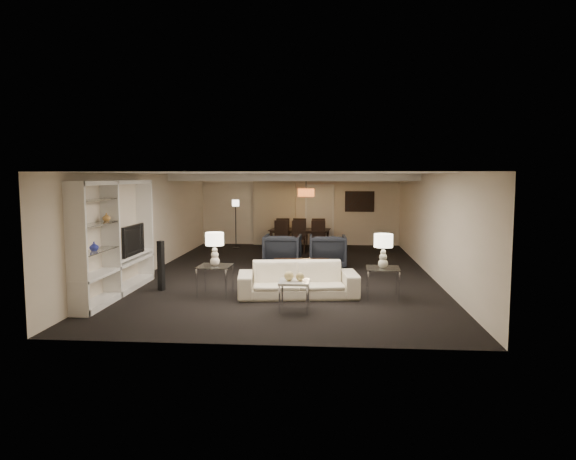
# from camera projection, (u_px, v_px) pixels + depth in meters

# --- Properties ---
(floor) EXTENTS (11.00, 11.00, 0.00)m
(floor) POSITION_uv_depth(u_px,v_px,m) (288.00, 274.00, 12.87)
(floor) COLOR black
(floor) RESTS_ON ground
(ceiling) EXTENTS (7.00, 11.00, 0.02)m
(ceiling) POSITION_uv_depth(u_px,v_px,m) (288.00, 173.00, 12.61)
(ceiling) COLOR silver
(ceiling) RESTS_ON ground
(wall_back) EXTENTS (7.00, 0.02, 2.50)m
(wall_back) POSITION_uv_depth(u_px,v_px,m) (300.00, 210.00, 18.20)
(wall_back) COLOR beige
(wall_back) RESTS_ON ground
(wall_front) EXTENTS (7.00, 0.02, 2.50)m
(wall_front) POSITION_uv_depth(u_px,v_px,m) (258.00, 260.00, 7.29)
(wall_front) COLOR beige
(wall_front) RESTS_ON ground
(wall_left) EXTENTS (0.02, 11.00, 2.50)m
(wall_left) POSITION_uv_depth(u_px,v_px,m) (151.00, 223.00, 13.01)
(wall_left) COLOR beige
(wall_left) RESTS_ON ground
(wall_right) EXTENTS (0.02, 11.00, 2.50)m
(wall_right) POSITION_uv_depth(u_px,v_px,m) (431.00, 225.00, 12.48)
(wall_right) COLOR beige
(wall_right) RESTS_ON ground
(ceiling_soffit) EXTENTS (7.00, 4.00, 0.20)m
(ceiling_soffit) POSITION_uv_depth(u_px,v_px,m) (297.00, 177.00, 16.09)
(ceiling_soffit) COLOR silver
(ceiling_soffit) RESTS_ON ceiling
(curtains) EXTENTS (1.50, 0.12, 2.40)m
(curtains) POSITION_uv_depth(u_px,v_px,m) (274.00, 211.00, 18.19)
(curtains) COLOR beige
(curtains) RESTS_ON wall_back
(door) EXTENTS (0.90, 0.05, 2.10)m
(door) POSITION_uv_depth(u_px,v_px,m) (320.00, 215.00, 18.13)
(door) COLOR silver
(door) RESTS_ON wall_back
(painting) EXTENTS (0.95, 0.04, 0.65)m
(painting) POSITION_uv_depth(u_px,v_px,m) (360.00, 202.00, 17.97)
(painting) COLOR #142D38
(painting) RESTS_ON wall_back
(media_unit) EXTENTS (0.38, 3.40, 2.35)m
(media_unit) POSITION_uv_depth(u_px,v_px,m) (116.00, 238.00, 10.42)
(media_unit) COLOR white
(media_unit) RESTS_ON wall_left
(pendant_light) EXTENTS (0.52, 0.52, 0.24)m
(pendant_light) POSITION_uv_depth(u_px,v_px,m) (306.00, 193.00, 16.12)
(pendant_light) COLOR #D8591E
(pendant_light) RESTS_ON ceiling_soffit
(sofa) EXTENTS (2.50, 1.23, 0.70)m
(sofa) POSITION_uv_depth(u_px,v_px,m) (298.00, 280.00, 10.38)
(sofa) COLOR beige
(sofa) RESTS_ON floor
(coffee_table) EXTENTS (1.37, 0.86, 0.47)m
(coffee_table) POSITION_uv_depth(u_px,v_px,m) (302.00, 271.00, 11.98)
(coffee_table) COLOR black
(coffee_table) RESTS_ON floor
(armchair_left) EXTENTS (0.98, 1.01, 0.89)m
(armchair_left) POSITION_uv_depth(u_px,v_px,m) (283.00, 251.00, 13.69)
(armchair_left) COLOR black
(armchair_left) RESTS_ON floor
(armchair_right) EXTENTS (0.98, 1.01, 0.89)m
(armchair_right) POSITION_uv_depth(u_px,v_px,m) (328.00, 251.00, 13.60)
(armchair_right) COLOR black
(armchair_right) RESTS_ON floor
(side_table_left) EXTENTS (0.69, 0.69, 0.61)m
(side_table_left) POSITION_uv_depth(u_px,v_px,m) (215.00, 280.00, 10.51)
(side_table_left) COLOR white
(side_table_left) RESTS_ON floor
(side_table_right) EXTENTS (0.69, 0.69, 0.61)m
(side_table_right) POSITION_uv_depth(u_px,v_px,m) (383.00, 283.00, 10.25)
(side_table_right) COLOR white
(side_table_right) RESTS_ON floor
(table_lamp_left) EXTENTS (0.37, 0.37, 0.68)m
(table_lamp_left) POSITION_uv_depth(u_px,v_px,m) (215.00, 249.00, 10.45)
(table_lamp_left) COLOR white
(table_lamp_left) RESTS_ON side_table_left
(table_lamp_right) EXTENTS (0.41, 0.41, 0.68)m
(table_lamp_right) POSITION_uv_depth(u_px,v_px,m) (383.00, 251.00, 10.19)
(table_lamp_right) COLOR beige
(table_lamp_right) RESTS_ON side_table_right
(marble_table) EXTENTS (0.56, 0.56, 0.55)m
(marble_table) POSITION_uv_depth(u_px,v_px,m) (294.00, 296.00, 9.30)
(marble_table) COLOR silver
(marble_table) RESTS_ON floor
(gold_gourd_a) EXTENTS (0.18, 0.18, 0.18)m
(gold_gourd_a) POSITION_uv_depth(u_px,v_px,m) (289.00, 276.00, 9.27)
(gold_gourd_a) COLOR #DCC374
(gold_gourd_a) RESTS_ON marble_table
(gold_gourd_b) EXTENTS (0.15, 0.15, 0.15)m
(gold_gourd_b) POSITION_uv_depth(u_px,v_px,m) (300.00, 277.00, 9.25)
(gold_gourd_b) COLOR tan
(gold_gourd_b) RESTS_ON marble_table
(television) EXTENTS (1.12, 0.15, 0.65)m
(television) POSITION_uv_depth(u_px,v_px,m) (128.00, 240.00, 10.98)
(television) COLOR black
(television) RESTS_ON media_unit
(vase_blue) EXTENTS (0.17, 0.17, 0.17)m
(vase_blue) POSITION_uv_depth(u_px,v_px,m) (94.00, 246.00, 9.44)
(vase_blue) COLOR #2631A8
(vase_blue) RESTS_ON media_unit
(vase_amber) EXTENTS (0.15, 0.15, 0.16)m
(vase_amber) POSITION_uv_depth(u_px,v_px,m) (106.00, 217.00, 9.96)
(vase_amber) COLOR #C18740
(vase_amber) RESTS_ON media_unit
(floor_speaker) EXTENTS (0.15, 0.15, 1.06)m
(floor_speaker) POSITION_uv_depth(u_px,v_px,m) (161.00, 266.00, 10.94)
(floor_speaker) COLOR black
(floor_speaker) RESTS_ON floor
(dining_table) EXTENTS (2.06, 1.31, 0.68)m
(dining_table) POSITION_uv_depth(u_px,v_px,m) (300.00, 240.00, 16.97)
(dining_table) COLOR black
(dining_table) RESTS_ON floor
(chair_nl) EXTENTS (0.53, 0.53, 1.01)m
(chair_nl) POSITION_uv_depth(u_px,v_px,m) (280.00, 237.00, 16.36)
(chair_nl) COLOR black
(chair_nl) RESTS_ON floor
(chair_nm) EXTENTS (0.48, 0.48, 1.01)m
(chair_nm) POSITION_uv_depth(u_px,v_px,m) (299.00, 237.00, 16.31)
(chair_nm) COLOR black
(chair_nm) RESTS_ON floor
(chair_nr) EXTENTS (0.52, 0.52, 1.01)m
(chair_nr) POSITION_uv_depth(u_px,v_px,m) (317.00, 237.00, 16.27)
(chair_nr) COLOR black
(chair_nr) RESTS_ON floor
(chair_fl) EXTENTS (0.47, 0.47, 1.01)m
(chair_fl) POSITION_uv_depth(u_px,v_px,m) (283.00, 232.00, 17.65)
(chair_fl) COLOR black
(chair_fl) RESTS_ON floor
(chair_fm) EXTENTS (0.53, 0.53, 1.01)m
(chair_fm) POSITION_uv_depth(u_px,v_px,m) (301.00, 233.00, 17.60)
(chair_fm) COLOR black
(chair_fm) RESTS_ON floor
(chair_fr) EXTENTS (0.49, 0.49, 1.01)m
(chair_fr) POSITION_uv_depth(u_px,v_px,m) (318.00, 233.00, 17.55)
(chair_fr) COLOR black
(chair_fr) RESTS_ON floor
(floor_lamp) EXTENTS (0.27, 0.27, 1.64)m
(floor_lamp) POSITION_uv_depth(u_px,v_px,m) (236.00, 224.00, 17.38)
(floor_lamp) COLOR black
(floor_lamp) RESTS_ON floor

